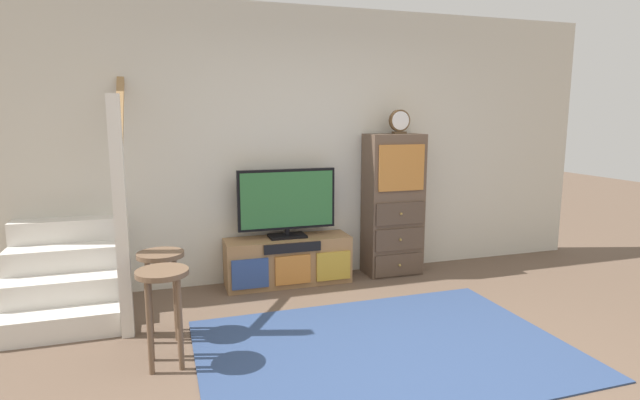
% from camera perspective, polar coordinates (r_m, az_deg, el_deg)
% --- Properties ---
extents(ground_plane, '(20.00, 20.00, 0.00)m').
position_cam_1_polar(ground_plane, '(3.29, 12.01, -20.66)').
color(ground_plane, brown).
extents(back_wall, '(6.40, 0.12, 2.70)m').
position_cam_1_polar(back_wall, '(5.13, -1.24, 6.25)').
color(back_wall, beige).
rests_on(back_wall, ground_plane).
extents(area_rug, '(2.60, 1.80, 0.01)m').
position_cam_1_polar(area_rug, '(3.76, 7.29, -16.40)').
color(area_rug, navy).
rests_on(area_rug, ground_plane).
extents(media_console, '(1.23, 0.38, 0.47)m').
position_cam_1_polar(media_console, '(4.99, -3.64, -6.91)').
color(media_console, '#997047').
rests_on(media_console, ground_plane).
extents(television, '(0.96, 0.22, 0.67)m').
position_cam_1_polar(television, '(4.88, -3.78, -0.17)').
color(television, black).
rests_on(television, media_console).
extents(side_cabinet, '(0.58, 0.38, 1.46)m').
position_cam_1_polar(side_cabinet, '(5.27, 8.30, -0.56)').
color(side_cabinet, brown).
rests_on(side_cabinet, ground_plane).
extents(desk_clock, '(0.22, 0.08, 0.24)m').
position_cam_1_polar(desk_clock, '(5.19, 9.03, 8.78)').
color(desk_clock, '#4C3823').
rests_on(desk_clock, side_cabinet).
extents(staircase, '(1.00, 1.36, 2.20)m').
position_cam_1_polar(staircase, '(4.89, -26.43, -6.60)').
color(staircase, silver).
rests_on(staircase, ground_plane).
extents(bar_stool_near, '(0.34, 0.34, 0.66)m').
position_cam_1_polar(bar_stool_near, '(3.48, -17.39, -10.17)').
color(bar_stool_near, brown).
rests_on(bar_stool_near, ground_plane).
extents(bar_stool_far, '(0.34, 0.34, 0.66)m').
position_cam_1_polar(bar_stool_far, '(3.93, -17.58, -7.98)').
color(bar_stool_far, brown).
rests_on(bar_stool_far, ground_plane).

